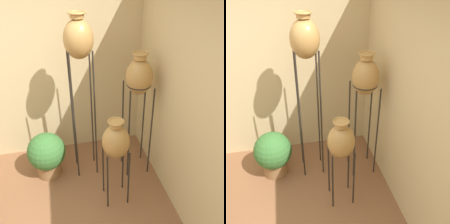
{
  "view_description": "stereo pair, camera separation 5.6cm",
  "coord_description": "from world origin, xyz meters",
  "views": [
    {
      "loc": [
        0.56,
        -1.65,
        2.67
      ],
      "look_at": [
        1.19,
        0.97,
        1.05
      ],
      "focal_mm": 42.0,
      "sensor_mm": 36.0,
      "label": 1
    },
    {
      "loc": [
        0.62,
        -1.66,
        2.67
      ],
      "look_at": [
        1.19,
        0.97,
        1.05
      ],
      "focal_mm": 42.0,
      "sensor_mm": 36.0,
      "label": 2
    }
  ],
  "objects": [
    {
      "name": "wall_back",
      "position": [
        0.0,
        1.84,
        1.35
      ],
      "size": [
        7.63,
        0.06,
        2.7
      ],
      "color": "#D1B784",
      "rests_on": "ground_plane"
    },
    {
      "name": "wall_right",
      "position": [
        1.84,
        0.0,
        1.35
      ],
      "size": [
        0.06,
        7.63,
        2.7
      ],
      "color": "#D1B784",
      "rests_on": "ground_plane"
    },
    {
      "name": "vase_stand_tall",
      "position": [
        0.87,
        1.22,
        1.84
      ],
      "size": [
        0.34,
        0.34,
        2.17
      ],
      "color": "#28231E",
      "rests_on": "ground_plane"
    },
    {
      "name": "vase_stand_medium",
      "position": [
        1.55,
        1.08,
        1.4
      ],
      "size": [
        0.33,
        0.33,
        1.72
      ],
      "color": "#28231E",
      "rests_on": "ground_plane"
    },
    {
      "name": "vase_stand_short",
      "position": [
        1.15,
        0.6,
        0.88
      ],
      "size": [
        0.31,
        0.31,
        1.16
      ],
      "color": "#28231E",
      "rests_on": "ground_plane"
    },
    {
      "name": "potted_plant",
      "position": [
        0.34,
        1.23,
        0.35
      ],
      "size": [
        0.51,
        0.51,
        0.65
      ],
      "color": "olive",
      "rests_on": "ground_plane"
    }
  ]
}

